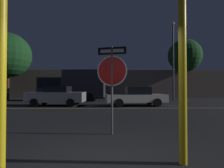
# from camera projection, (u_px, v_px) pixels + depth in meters

# --- Properties ---
(ground_plane) EXTENTS (260.00, 260.00, 0.00)m
(ground_plane) POSITION_uv_depth(u_px,v_px,m) (101.00, 166.00, 3.05)
(ground_plane) COLOR black
(road_center_stripe) EXTENTS (41.55, 0.12, 0.01)m
(road_center_stripe) POSITION_uv_depth(u_px,v_px,m) (106.00, 108.00, 11.42)
(road_center_stripe) COLOR gold
(road_center_stripe) RESTS_ON ground_plane
(stop_sign) EXTENTS (0.88, 0.23, 2.60)m
(stop_sign) POSITION_uv_depth(u_px,v_px,m) (112.00, 72.00, 5.17)
(stop_sign) COLOR #4C4C51
(stop_sign) RESTS_ON ground_plane
(yellow_pole_left) EXTENTS (0.16, 0.16, 2.95)m
(yellow_pole_left) POSITION_uv_depth(u_px,v_px,m) (1.00, 81.00, 2.76)
(yellow_pole_left) COLOR yellow
(yellow_pole_left) RESTS_ON ground_plane
(yellow_pole_right) EXTENTS (0.14, 0.14, 3.08)m
(yellow_pole_right) POSITION_uv_depth(u_px,v_px,m) (183.00, 79.00, 3.17)
(yellow_pole_right) COLOR yellow
(yellow_pole_right) RESTS_ON ground_plane
(passing_car_2) EXTENTS (4.30, 2.07, 1.46)m
(passing_car_2) POSITION_uv_depth(u_px,v_px,m) (57.00, 96.00, 13.09)
(passing_car_2) COLOR #9E9EA3
(passing_car_2) RESTS_ON ground_plane
(passing_car_3) EXTENTS (4.61, 2.26, 1.41)m
(passing_car_3) POSITION_uv_depth(u_px,v_px,m) (136.00, 96.00, 13.07)
(passing_car_3) COLOR silver
(passing_car_3) RESTS_ON ground_plane
(delivery_truck) EXTENTS (6.71, 2.87, 3.11)m
(delivery_truck) POSITION_uv_depth(u_px,v_px,m) (73.00, 85.00, 18.01)
(delivery_truck) COLOR #2D2D33
(delivery_truck) RESTS_ON ground_plane
(street_lamp) EXTENTS (0.37, 0.37, 8.29)m
(street_lamp) POSITION_uv_depth(u_px,v_px,m) (173.00, 55.00, 18.39)
(street_lamp) COLOR #4C4C51
(street_lamp) RESTS_ON ground_plane
(tree_0) EXTENTS (4.89, 4.89, 7.36)m
(tree_0) POSITION_uv_depth(u_px,v_px,m) (8.00, 55.00, 19.17)
(tree_0) COLOR #422D1E
(tree_0) RESTS_ON ground_plane
(tree_1) EXTENTS (4.13, 4.13, 7.45)m
(tree_1) POSITION_uv_depth(u_px,v_px,m) (185.00, 56.00, 22.01)
(tree_1) COLOR #422D1E
(tree_1) RESTS_ON ground_plane
(building_backdrop) EXTENTS (36.25, 4.96, 3.64)m
(building_backdrop) POSITION_uv_depth(u_px,v_px,m) (115.00, 84.00, 25.16)
(building_backdrop) COLOR #7A6B5B
(building_backdrop) RESTS_ON ground_plane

